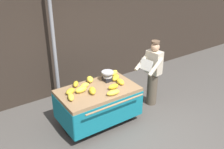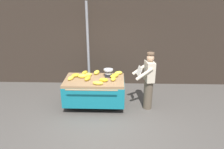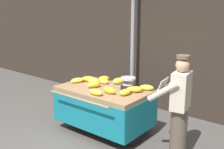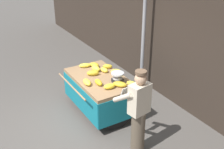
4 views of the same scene
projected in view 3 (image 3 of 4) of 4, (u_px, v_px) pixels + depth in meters
name	position (u px, v px, depth m)	size (l,w,h in m)	color
back_wall	(170.00, 19.00, 6.15)	(16.00, 0.24, 4.25)	#332821
street_pole	(132.00, 46.00, 6.41)	(0.09, 0.09, 3.00)	gray
banana_cart	(104.00, 100.00, 5.32)	(1.75, 1.24, 0.89)	#93704C
weighing_scale	(128.00, 84.00, 5.15)	(0.28, 0.28, 0.24)	black
banana_bunch_0	(125.00, 92.00, 4.85)	(0.14, 0.25, 0.11)	yellow
banana_bunch_1	(93.00, 81.00, 5.53)	(0.15, 0.27, 0.13)	yellow
banana_bunch_2	(96.00, 92.00, 4.87)	(0.14, 0.29, 0.11)	yellow
banana_bunch_3	(109.00, 91.00, 4.93)	(0.12, 0.25, 0.12)	gold
banana_bunch_4	(94.00, 85.00, 5.29)	(0.14, 0.28, 0.12)	gold
banana_bunch_5	(134.00, 89.00, 5.01)	(0.16, 0.30, 0.11)	gold
banana_bunch_6	(104.00, 78.00, 5.75)	(0.12, 0.23, 0.11)	gold
banana_bunch_7	(118.00, 81.00, 5.53)	(0.15, 0.25, 0.12)	yellow
banana_bunch_8	(77.00, 80.00, 5.62)	(0.12, 0.28, 0.10)	yellow
banana_bunch_9	(88.00, 79.00, 5.72)	(0.15, 0.25, 0.11)	gold
banana_bunch_10	(147.00, 88.00, 5.12)	(0.13, 0.26, 0.11)	yellow
banana_bunch_11	(104.00, 81.00, 5.54)	(0.12, 0.21, 0.11)	yellow
vendor_person	(179.00, 109.00, 4.27)	(0.63, 0.58, 1.71)	brown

